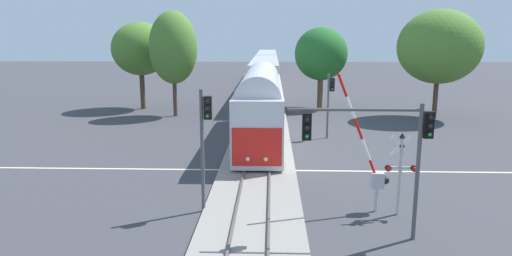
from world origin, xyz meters
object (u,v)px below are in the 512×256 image
at_px(crossing_gate_near, 374,169).
at_px(maple_right_background, 439,47).
at_px(pine_left_background, 141,49).
at_px(traffic_signal_far_side, 330,95).
at_px(oak_behind_train, 173,48).
at_px(commuter_train, 265,78).
at_px(crossing_signal_mast, 401,165).
at_px(elm_centre_background, 321,54).
at_px(traffic_signal_near_right, 380,138).
at_px(traffic_signal_median, 205,131).

bearing_deg(crossing_gate_near, maple_right_background, 65.57).
xyz_separation_m(maple_right_background, pine_left_background, (-29.04, 4.76, -0.37)).
bearing_deg(traffic_signal_far_side, oak_behind_train, 145.59).
relative_size(crossing_gate_near, maple_right_background, 0.61).
relative_size(commuter_train, crossing_signal_mast, 17.78).
bearing_deg(elm_centre_background, traffic_signal_far_side, -93.03).
height_order(traffic_signal_near_right, maple_right_background, maple_right_background).
relative_size(crossing_gate_near, traffic_signal_median, 1.12).
height_order(commuter_train, crossing_gate_near, crossing_gate_near).
relative_size(crossing_signal_mast, elm_centre_background, 0.43).
bearing_deg(oak_behind_train, commuter_train, 52.86).
xyz_separation_m(commuter_train, crossing_gate_near, (5.30, -35.61, -0.74)).
height_order(crossing_signal_mast, traffic_signal_far_side, traffic_signal_far_side).
relative_size(traffic_signal_near_right, traffic_signal_far_side, 1.10).
xyz_separation_m(traffic_signal_far_side, maple_right_background, (10.97, 8.96, 3.38)).
distance_m(crossing_signal_mast, pine_left_background, 35.07).
relative_size(pine_left_background, elm_centre_background, 1.06).
bearing_deg(crossing_gate_near, pine_left_background, 122.39).
xyz_separation_m(crossing_gate_near, crossing_signal_mast, (1.07, -0.37, 0.26)).
height_order(traffic_signal_median, maple_right_background, maple_right_background).
relative_size(commuter_train, elm_centre_background, 7.63).
height_order(maple_right_background, oak_behind_train, maple_right_background).
distance_m(commuter_train, traffic_signal_median, 35.95).
relative_size(traffic_signal_far_side, pine_left_background, 0.54).
bearing_deg(crossing_gate_near, traffic_signal_median, -177.88).
bearing_deg(traffic_signal_far_side, maple_right_background, 39.23).
bearing_deg(traffic_signal_median, elm_centre_background, 74.96).
height_order(commuter_train, pine_left_background, pine_left_background).
bearing_deg(maple_right_background, pine_left_background, 170.69).
distance_m(maple_right_background, oak_behind_train, 24.69).
distance_m(traffic_signal_far_side, elm_centre_background, 14.97).
xyz_separation_m(traffic_signal_near_right, traffic_signal_far_side, (0.35, 17.83, -0.74)).
relative_size(traffic_signal_far_side, oak_behind_train, 0.49).
distance_m(crossing_signal_mast, traffic_signal_far_side, 15.40).
bearing_deg(oak_behind_train, maple_right_background, -1.02).
height_order(crossing_gate_near, crossing_signal_mast, crossing_gate_near).
height_order(traffic_signal_median, pine_left_background, pine_left_background).
height_order(pine_left_background, oak_behind_train, oak_behind_train).
distance_m(pine_left_background, oak_behind_train, 6.14).
bearing_deg(pine_left_background, oak_behind_train, -44.81).
height_order(crossing_signal_mast, traffic_signal_near_right, traffic_signal_near_right).
height_order(crossing_signal_mast, oak_behind_train, oak_behind_train).
bearing_deg(oak_behind_train, crossing_gate_near, -60.39).
relative_size(crossing_gate_near, traffic_signal_far_side, 1.26).
relative_size(traffic_signal_median, oak_behind_train, 0.55).
relative_size(maple_right_background, elm_centre_background, 1.18).
bearing_deg(traffic_signal_far_side, traffic_signal_median, -115.53).
bearing_deg(maple_right_background, crossing_gate_near, -114.43).
height_order(crossing_gate_near, traffic_signal_far_side, crossing_gate_near).
bearing_deg(traffic_signal_near_right, maple_right_background, 67.09).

